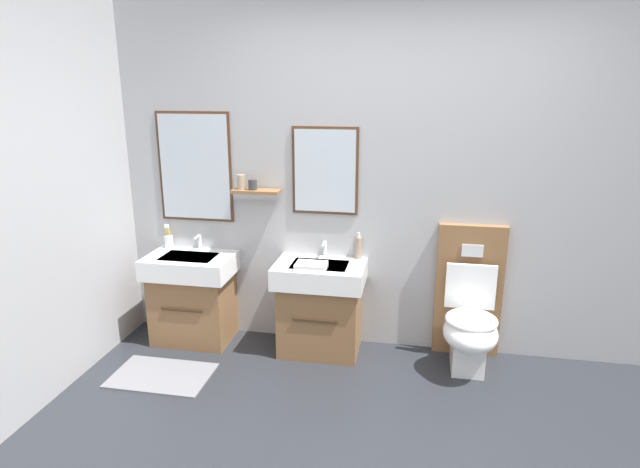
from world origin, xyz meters
TOP-DOWN VIEW (x-y plane):
  - wall_back at (-0.02, 1.64)m, footprint 4.44×0.27m
  - bath_mat at (-1.54, 0.80)m, footprint 0.68×0.44m
  - vanity_sink_left at (-1.54, 1.39)m, footprint 0.66×0.47m
  - tap_on_left_sink at (-1.54, 1.56)m, footprint 0.03×0.13m
  - vanity_sink_right at (-0.53, 1.39)m, footprint 0.66×0.47m
  - tap_on_right_sink at (-0.53, 1.56)m, footprint 0.03×0.13m
  - toilet at (0.56, 1.38)m, footprint 0.48×0.62m
  - toothbrush_cup at (-1.79, 1.55)m, footprint 0.07×0.07m
  - soap_dispenser at (-0.27, 1.56)m, footprint 0.06×0.06m
  - folded_hand_towel at (-0.57, 1.25)m, footprint 0.22×0.16m

SIDE VIEW (x-z plane):
  - bath_mat at x=-1.54m, z-range 0.00..0.01m
  - vanity_sink_left at x=-1.54m, z-range 0.02..0.72m
  - vanity_sink_right at x=-0.53m, z-range 0.02..0.72m
  - toilet at x=0.56m, z-range -0.12..0.88m
  - folded_hand_towel at x=-0.57m, z-range 0.70..0.75m
  - toothbrush_cup at x=-1.79m, z-range 0.66..0.85m
  - tap_on_left_sink at x=-1.54m, z-range 0.71..0.83m
  - tap_on_right_sink at x=-0.53m, z-range 0.71..0.83m
  - soap_dispenser at x=-0.27m, z-range 0.69..0.89m
  - wall_back at x=-0.02m, z-range 0.00..2.75m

